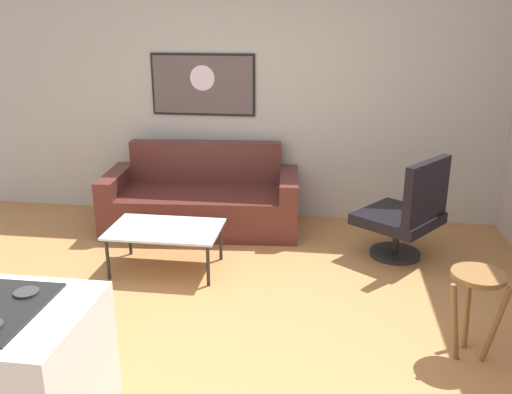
{
  "coord_description": "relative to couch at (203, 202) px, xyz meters",
  "views": [
    {
      "loc": [
        0.8,
        -3.34,
        2.12
      ],
      "look_at": [
        0.21,
        0.9,
        0.7
      ],
      "focal_mm": 37.98,
      "sensor_mm": 36.0,
      "label": 1
    }
  ],
  "objects": [
    {
      "name": "ground",
      "position": [
        0.5,
        -1.91,
        -0.3
      ],
      "size": [
        6.4,
        6.4,
        0.04
      ],
      "primitive_type": "cube",
      "color": "#A96F3E"
    },
    {
      "name": "couch",
      "position": [
        0.0,
        0.0,
        0.0
      ],
      "size": [
        2.05,
        1.02,
        0.86
      ],
      "color": "#4E221E",
      "rests_on": "ground"
    },
    {
      "name": "bar_stool",
      "position": [
        2.26,
        -2.02,
        0.19
      ],
      "size": [
        0.38,
        0.38,
        0.6
      ],
      "color": "brown",
      "rests_on": "ground"
    },
    {
      "name": "wall_painting",
      "position": [
        -0.07,
        0.47,
        1.16
      ],
      "size": [
        1.13,
        0.03,
        0.66
      ],
      "color": "black"
    },
    {
      "name": "armchair",
      "position": [
        2.02,
        -0.52,
        0.16
      ],
      "size": [
        0.91,
        0.92,
        0.96
      ],
      "color": "black",
      "rests_on": "ground"
    },
    {
      "name": "coffee_table",
      "position": [
        -0.08,
        -1.04,
        0.08
      ],
      "size": [
        0.96,
        0.62,
        0.39
      ],
      "color": "silver",
      "rests_on": "ground"
    },
    {
      "name": "back_wall",
      "position": [
        0.5,
        0.51,
        1.12
      ],
      "size": [
        6.4,
        0.05,
        2.8
      ],
      "primitive_type": "cube",
      "color": "#ACA59B",
      "rests_on": "ground"
    }
  ]
}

